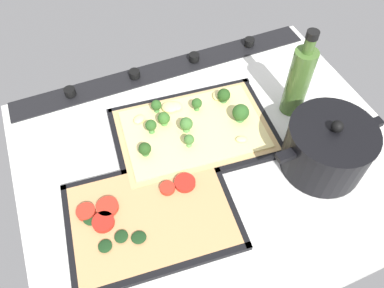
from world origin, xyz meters
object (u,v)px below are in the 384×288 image
(baking_tray_front, at_px, (194,133))
(broccoli_pizza, at_px, (194,127))
(baking_tray_back, at_px, (152,217))
(veggie_pizza_back, at_px, (148,214))
(cooking_pot, at_px, (327,148))
(oil_bottle, at_px, (299,80))

(baking_tray_front, distance_m, broccoli_pizza, 0.01)
(baking_tray_back, height_order, veggie_pizza_back, veggie_pizza_back)
(baking_tray_back, xyz_separation_m, veggie_pizza_back, (0.01, -0.00, 0.01))
(baking_tray_front, relative_size, veggie_pizza_back, 1.18)
(broccoli_pizza, relative_size, cooking_pot, 1.45)
(baking_tray_back, relative_size, cooking_pot, 1.42)
(baking_tray_back, distance_m, veggie_pizza_back, 0.01)
(veggie_pizza_back, xyz_separation_m, cooking_pot, (-0.39, 0.02, 0.05))
(cooking_pot, relative_size, oil_bottle, 1.10)
(baking_tray_front, xyz_separation_m, baking_tray_back, (0.16, 0.16, 0.00))
(baking_tray_front, xyz_separation_m, broccoli_pizza, (-0.00, -0.01, 0.01))
(baking_tray_front, xyz_separation_m, oil_bottle, (-0.25, 0.02, 0.09))
(veggie_pizza_back, bearing_deg, broccoli_pizza, -135.38)
(cooking_pot, bearing_deg, oil_bottle, -99.48)
(baking_tray_back, height_order, cooking_pot, cooking_pot)
(cooking_pot, bearing_deg, veggie_pizza_back, -3.61)
(broccoli_pizza, distance_m, baking_tray_back, 0.23)
(baking_tray_front, bearing_deg, veggie_pizza_back, 43.98)
(oil_bottle, bearing_deg, baking_tray_front, -4.26)
(baking_tray_front, height_order, baking_tray_back, same)
(veggie_pizza_back, relative_size, cooking_pot, 1.32)
(baking_tray_front, bearing_deg, broccoli_pizza, -107.72)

